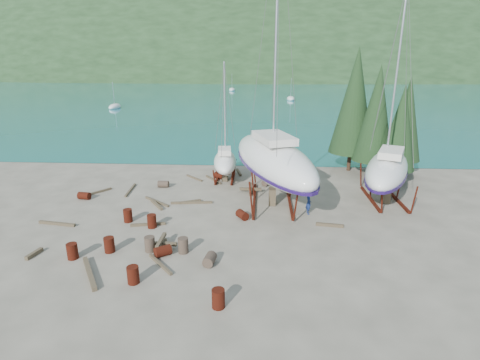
# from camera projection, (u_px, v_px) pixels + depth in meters

# --- Properties ---
(ground) EXTENTS (600.00, 600.00, 0.00)m
(ground) POSITION_uv_depth(u_px,v_px,m) (221.00, 229.00, 23.90)
(ground) COLOR #5E584A
(ground) RESTS_ON ground
(bay_water) EXTENTS (700.00, 700.00, 0.00)m
(bay_water) POSITION_uv_depth(u_px,v_px,m) (260.00, 72.00, 323.10)
(bay_water) COLOR #177575
(bay_water) RESTS_ON ground
(far_hill) EXTENTS (800.00, 360.00, 110.00)m
(far_hill) POSITION_uv_depth(u_px,v_px,m) (260.00, 72.00, 327.86)
(far_hill) COLOR black
(far_hill) RESTS_ON ground
(far_house_left) EXTENTS (6.60, 5.60, 5.60)m
(far_house_left) POSITION_uv_depth(u_px,v_px,m) (150.00, 73.00, 206.80)
(far_house_left) COLOR beige
(far_house_left) RESTS_ON ground
(far_house_center) EXTENTS (6.60, 5.60, 5.60)m
(far_house_center) POSITION_uv_depth(u_px,v_px,m) (222.00, 74.00, 204.58)
(far_house_center) COLOR beige
(far_house_center) RESTS_ON ground
(far_house_right) EXTENTS (6.60, 5.60, 5.60)m
(far_house_right) POSITION_uv_depth(u_px,v_px,m) (314.00, 74.00, 201.81)
(far_house_right) COLOR beige
(far_house_right) RESTS_ON ground
(cypress_near_right) EXTENTS (3.60, 3.60, 10.00)m
(cypress_near_right) POSITION_uv_depth(u_px,v_px,m) (376.00, 114.00, 32.82)
(cypress_near_right) COLOR black
(cypress_near_right) RESTS_ON ground
(cypress_mid_right) EXTENTS (3.06, 3.06, 8.50)m
(cypress_mid_right) POSITION_uv_depth(u_px,v_px,m) (400.00, 128.00, 31.10)
(cypress_mid_right) COLOR black
(cypress_mid_right) RESTS_ON ground
(cypress_back_left) EXTENTS (4.14, 4.14, 11.50)m
(cypress_back_left) POSITION_uv_depth(u_px,v_px,m) (355.00, 101.00, 34.53)
(cypress_back_left) COLOR black
(cypress_back_left) RESTS_ON ground
(cypress_far_right) EXTENTS (3.24, 3.24, 9.00)m
(cypress_far_right) POSITION_uv_depth(u_px,v_px,m) (406.00, 119.00, 33.78)
(cypress_far_right) COLOR black
(cypress_far_right) RESTS_ON ground
(moored_boat_left) EXTENTS (2.00, 5.00, 6.05)m
(moored_boat_left) POSITION_uv_depth(u_px,v_px,m) (115.00, 107.00, 82.43)
(moored_boat_left) COLOR white
(moored_boat_left) RESTS_ON ground
(moored_boat_mid) EXTENTS (2.00, 5.00, 6.05)m
(moored_boat_mid) POSITION_uv_depth(u_px,v_px,m) (291.00, 99.00, 99.21)
(moored_boat_mid) COLOR white
(moored_boat_mid) RESTS_ON ground
(moored_boat_far) EXTENTS (2.00, 5.00, 6.05)m
(moored_boat_far) POSITION_uv_depth(u_px,v_px,m) (232.00, 90.00, 128.71)
(moored_boat_far) COLOR white
(moored_boat_far) RESTS_ON ground
(large_sailboat_near) EXTENTS (7.86, 13.63, 20.62)m
(large_sailboat_near) POSITION_uv_depth(u_px,v_px,m) (273.00, 159.00, 27.59)
(large_sailboat_near) COLOR white
(large_sailboat_near) RESTS_ON ground
(large_sailboat_far) EXTENTS (6.42, 10.06, 15.41)m
(large_sailboat_far) POSITION_uv_depth(u_px,v_px,m) (387.00, 169.00, 28.07)
(large_sailboat_far) COLOR white
(large_sailboat_far) RESTS_ON ground
(small_sailboat_shore) EXTENTS (2.61, 6.53, 10.19)m
(small_sailboat_shore) POSITION_uv_depth(u_px,v_px,m) (225.00, 161.00, 33.34)
(small_sailboat_shore) COLOR white
(small_sailboat_shore) RESTS_ON ground
(worker) EXTENTS (0.46, 0.62, 1.56)m
(worker) POSITION_uv_depth(u_px,v_px,m) (309.00, 203.00, 26.10)
(worker) COLOR navy
(worker) RESTS_ON ground
(drum_0) EXTENTS (0.58, 0.58, 0.88)m
(drum_0) POSITION_uv_depth(u_px,v_px,m) (72.00, 251.00, 20.27)
(drum_0) COLOR #53170E
(drum_0) RESTS_ON ground
(drum_1) EXTENTS (0.70, 0.96, 0.58)m
(drum_1) POSITION_uv_depth(u_px,v_px,m) (210.00, 259.00, 19.73)
(drum_1) COLOR #2D2823
(drum_1) RESTS_ON ground
(drum_2) EXTENTS (0.95, 0.70, 0.58)m
(drum_2) POSITION_uv_depth(u_px,v_px,m) (84.00, 196.00, 28.93)
(drum_2) COLOR #53170E
(drum_2) RESTS_ON ground
(drum_4) EXTENTS (1.05, 0.91, 0.58)m
(drum_4) POSITION_uv_depth(u_px,v_px,m) (219.00, 176.00, 33.95)
(drum_4) COLOR #53170E
(drum_4) RESTS_ON ground
(drum_5) EXTENTS (0.58, 0.58, 0.88)m
(drum_5) POSITION_uv_depth(u_px,v_px,m) (183.00, 245.00, 20.91)
(drum_5) COLOR #2D2823
(drum_5) RESTS_ON ground
(drum_6) EXTENTS (0.97, 1.05, 0.58)m
(drum_6) POSITION_uv_depth(u_px,v_px,m) (242.00, 215.00, 25.38)
(drum_6) COLOR #53170E
(drum_6) RESTS_ON ground
(drum_7) EXTENTS (0.58, 0.58, 0.88)m
(drum_7) POSITION_uv_depth(u_px,v_px,m) (218.00, 298.00, 16.26)
(drum_7) COLOR #53170E
(drum_7) RESTS_ON ground
(drum_8) EXTENTS (0.58, 0.58, 0.88)m
(drum_8) POSITION_uv_depth(u_px,v_px,m) (128.00, 216.00, 24.90)
(drum_8) COLOR #53170E
(drum_8) RESTS_ON ground
(drum_9) EXTENTS (0.89, 0.60, 0.58)m
(drum_9) POSITION_uv_depth(u_px,v_px,m) (163.00, 184.00, 31.65)
(drum_9) COLOR #2D2823
(drum_9) RESTS_ON ground
(drum_10) EXTENTS (0.58, 0.58, 0.88)m
(drum_10) POSITION_uv_depth(u_px,v_px,m) (109.00, 245.00, 20.98)
(drum_10) COLOR #53170E
(drum_10) RESTS_ON ground
(drum_11) EXTENTS (0.91, 1.05, 0.58)m
(drum_11) POSITION_uv_depth(u_px,v_px,m) (266.00, 182.00, 32.16)
(drum_11) COLOR #2D2823
(drum_11) RESTS_ON ground
(drum_12) EXTENTS (1.05, 0.99, 0.58)m
(drum_12) POSITION_uv_depth(u_px,v_px,m) (163.00, 251.00, 20.59)
(drum_12) COLOR #53170E
(drum_12) RESTS_ON ground
(drum_13) EXTENTS (0.58, 0.58, 0.88)m
(drum_13) POSITION_uv_depth(u_px,v_px,m) (133.00, 275.00, 18.05)
(drum_13) COLOR #53170E
(drum_13) RESTS_ON ground
(drum_14) EXTENTS (0.58, 0.58, 0.88)m
(drum_14) POSITION_uv_depth(u_px,v_px,m) (152.00, 221.00, 24.03)
(drum_14) COLOR #53170E
(drum_14) RESTS_ON ground
(drum_16) EXTENTS (0.58, 0.58, 0.88)m
(drum_16) POSITION_uv_depth(u_px,v_px,m) (150.00, 244.00, 21.05)
(drum_16) COLOR #2D2823
(drum_16) RESTS_ON ground
(timber_0) EXTENTS (1.77, 1.76, 0.14)m
(timber_0) POSITION_uv_depth(u_px,v_px,m) (194.00, 178.00, 34.00)
(timber_0) COLOR brown
(timber_0) RESTS_ON ground
(timber_1) EXTENTS (1.78, 0.46, 0.19)m
(timber_1) POSITION_uv_depth(u_px,v_px,m) (330.00, 225.00, 24.29)
(timber_1) COLOR brown
(timber_1) RESTS_ON ground
(timber_3) EXTENTS (1.73, 1.95, 0.15)m
(timber_3) POSITION_uv_depth(u_px,v_px,m) (160.00, 264.00, 19.68)
(timber_3) COLOR brown
(timber_3) RESTS_ON ground
(timber_4) EXTENTS (1.61, 0.85, 0.17)m
(timber_4) POSITION_uv_depth(u_px,v_px,m) (190.00, 202.00, 28.31)
(timber_4) COLOR brown
(timber_4) RESTS_ON ground
(timber_6) EXTENTS (0.66, 2.06, 0.19)m
(timber_6) POSITION_uv_depth(u_px,v_px,m) (239.00, 172.00, 35.65)
(timber_6) COLOR brown
(timber_6) RESTS_ON ground
(timber_8) EXTENTS (1.39, 1.88, 0.19)m
(timber_8) POSITION_uv_depth(u_px,v_px,m) (157.00, 205.00, 27.70)
(timber_8) COLOR brown
(timber_8) RESTS_ON ground
(timber_9) EXTENTS (1.68, 2.28, 0.15)m
(timber_9) POSITION_uv_depth(u_px,v_px,m) (213.00, 180.00, 33.52)
(timber_9) COLOR brown
(timber_9) RESTS_ON ground
(timber_10) EXTENTS (3.12, 0.51, 0.16)m
(timber_10) POSITION_uv_depth(u_px,v_px,m) (192.00, 203.00, 28.13)
(timber_10) COLOR brown
(timber_10) RESTS_ON ground
(timber_11) EXTENTS (2.31, 1.91, 0.15)m
(timber_11) POSITION_uv_depth(u_px,v_px,m) (157.00, 202.00, 28.33)
(timber_11) COLOR brown
(timber_11) RESTS_ON ground
(timber_12) EXTENTS (2.25, 0.61, 0.17)m
(timber_12) POSITION_uv_depth(u_px,v_px,m) (148.00, 224.00, 24.42)
(timber_12) COLOR brown
(timber_12) RESTS_ON ground
(timber_13) EXTENTS (0.44, 1.17, 0.22)m
(timber_13) POSITION_uv_depth(u_px,v_px,m) (34.00, 254.00, 20.68)
(timber_13) COLOR brown
(timber_13) RESTS_ON ground
(timber_14) EXTENTS (2.63, 0.59, 0.18)m
(timber_14) POSITION_uv_depth(u_px,v_px,m) (57.00, 224.00, 24.52)
(timber_14) COLOR brown
(timber_14) RESTS_ON ground
(timber_15) EXTENTS (0.38, 3.08, 0.15)m
(timber_15) POSITION_uv_depth(u_px,v_px,m) (130.00, 190.00, 30.85)
(timber_15) COLOR brown
(timber_15) RESTS_ON ground
(timber_16) EXTENTS (1.92, 2.85, 0.23)m
(timber_16) POSITION_uv_depth(u_px,v_px,m) (90.00, 273.00, 18.79)
(timber_16) COLOR brown
(timber_16) RESTS_ON ground
(timber_17) EXTENTS (1.47, 1.80, 0.16)m
(timber_17) POSITION_uv_depth(u_px,v_px,m) (99.00, 192.00, 30.45)
(timber_17) COLOR brown
(timber_17) RESTS_ON ground
(timber_pile_fore) EXTENTS (1.80, 1.80, 0.60)m
(timber_pile_fore) POSITION_uv_depth(u_px,v_px,m) (161.00, 244.00, 21.38)
(timber_pile_fore) COLOR brown
(timber_pile_fore) RESTS_ON ground
(timber_pile_aft) EXTENTS (1.80, 1.80, 0.60)m
(timber_pile_aft) POSITION_uv_depth(u_px,v_px,m) (251.00, 189.00, 30.40)
(timber_pile_aft) COLOR brown
(timber_pile_aft) RESTS_ON ground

